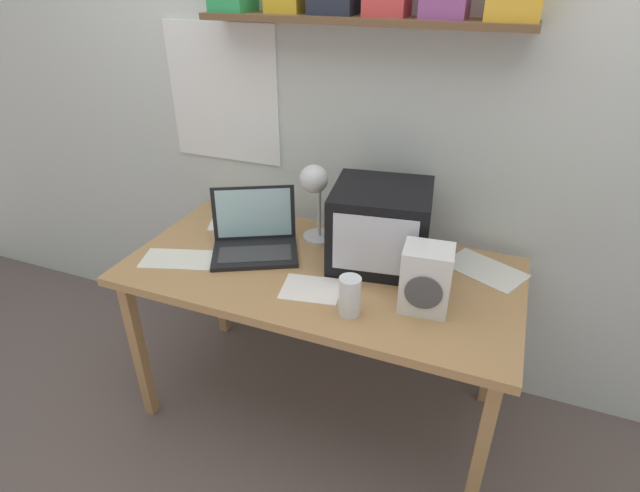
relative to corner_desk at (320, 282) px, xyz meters
The scene contains 12 objects.
ground_plane 0.68m from the corner_desk, ahead, with size 12.00×12.00×0.00m, color #685854.
back_wall 0.78m from the corner_desk, 90.12° to the left, with size 5.60×0.24×2.60m.
corner_desk is the anchor object (origin of this frame).
crt_monitor 0.33m from the corner_desk, 37.05° to the left, with size 0.42×0.40×0.31m.
laptop 0.34m from the corner_desk, behind, with size 0.42×0.39×0.25m.
desk_lamp 0.37m from the corner_desk, 117.68° to the left, with size 0.14×0.20×0.36m.
juice_glass 0.33m from the corner_desk, 49.26° to the right, with size 0.08×0.08×0.14m.
space_heater 0.47m from the corner_desk, 13.77° to the right, with size 0.18×0.15×0.23m.
printed_handout 0.65m from the corner_desk, 20.49° to the left, with size 0.34×0.29×0.00m.
open_notebook 0.58m from the corner_desk, 164.88° to the right, with size 0.33×0.24×0.00m.
loose_paper_near_laptop 0.16m from the corner_desk, 80.68° to the right, with size 0.24×0.20×0.00m.
loose_paper_near_monitor 0.55m from the corner_desk, 153.19° to the left, with size 0.34×0.28×0.00m.
Camera 1 is at (0.61, -1.54, 1.78)m, focal length 28.00 mm.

